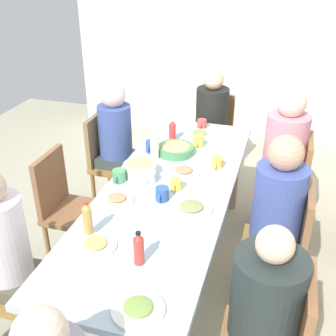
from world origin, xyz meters
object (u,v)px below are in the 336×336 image
at_px(cup_3, 151,146).
at_px(cup_7, 162,194).
at_px(person_4, 211,118).
at_px(plate_1, 184,171).
at_px(cup_2, 149,177).
at_px(cup_5, 119,176).
at_px(person_1, 263,307).
at_px(dining_table, 168,198).
at_px(chair_2, 65,203).
at_px(person_7, 276,209).
at_px(bottle_1, 172,131).
at_px(chair_4, 212,134).
at_px(person_6, 6,251).
at_px(bottle_2, 139,249).
at_px(cup_1, 217,163).
at_px(person_0, 117,137).
at_px(bowl_1, 176,149).
at_px(chair_5, 290,182).
at_px(cup_0, 199,141).
at_px(chair_7, 286,242).
at_px(cup_4, 176,184).
at_px(cup_6, 202,124).
at_px(bowl_0, 140,168).
at_px(plate_2, 96,245).
at_px(plate_3, 138,309).
at_px(plate_5, 117,199).
at_px(plate_4, 200,134).
at_px(person_5, 283,152).
at_px(bottle_0, 155,145).
at_px(plate_0, 192,208).
at_px(chair_0, 109,157).

relative_size(cup_3, cup_7, 0.95).
bearing_deg(person_4, plate_1, 2.21).
relative_size(cup_2, cup_5, 1.00).
bearing_deg(person_1, dining_table, -138.41).
relative_size(chair_2, cup_7, 7.45).
height_order(person_7, bottle_1, person_7).
bearing_deg(chair_4, dining_table, 0.00).
bearing_deg(person_6, bottle_2, 93.23).
relative_size(person_1, person_4, 0.98).
xyz_separation_m(chair_4, cup_1, (1.18, 0.25, 0.30)).
bearing_deg(person_0, cup_2, 36.17).
height_order(plate_1, bowl_1, bowl_1).
height_order(chair_5, cup_0, chair_5).
xyz_separation_m(chair_7, cup_4, (0.00, -0.73, 0.31)).
bearing_deg(cup_6, chair_2, -36.26).
xyz_separation_m(cup_1, bottle_2, (1.12, -0.18, 0.05)).
distance_m(chair_4, bowl_0, 1.49).
distance_m(plate_2, cup_1, 1.16).
bearing_deg(plate_3, person_7, 153.15).
height_order(plate_5, cup_0, cup_0).
relative_size(plate_1, plate_4, 1.01).
relative_size(person_5, bottle_2, 6.71).
xyz_separation_m(chair_2, plate_4, (-0.90, 0.80, 0.28)).
distance_m(person_4, bottle_1, 0.77).
bearing_deg(cup_5, plate_4, 158.82).
bearing_deg(chair_4, cup_2, -5.26).
relative_size(plate_2, cup_6, 1.93).
xyz_separation_m(plate_2, cup_7, (-0.54, 0.20, 0.03)).
bearing_deg(person_0, person_4, 134.37).
bearing_deg(plate_2, bottle_0, -178.66).
height_order(person_1, person_5, person_5).
relative_size(person_0, person_6, 1.01).
distance_m(person_1, plate_0, 0.77).
distance_m(cup_6, bottle_1, 0.37).
bearing_deg(plate_3, cup_1, 176.74).
distance_m(plate_0, bowl_1, 0.77).
xyz_separation_m(person_7, cup_6, (-1.06, -0.71, 0.07)).
bearing_deg(person_1, cup_1, -159.07).
height_order(plate_4, bowl_1, bowl_1).
xyz_separation_m(cup_0, bottle_0, (0.29, -0.27, 0.06)).
relative_size(person_4, bottle_0, 5.27).
xyz_separation_m(cup_2, bottle_1, (-0.71, -0.04, 0.04)).
xyz_separation_m(person_4, cup_7, (1.62, 0.01, 0.11)).
height_order(chair_0, person_6, person_6).
height_order(plate_0, cup_5, cup_5).
bearing_deg(chair_7, chair_0, -116.54).
distance_m(chair_0, chair_4, 1.11).
relative_size(person_1, person_5, 0.90).
distance_m(cup_3, bottle_2, 1.28).
distance_m(plate_0, plate_3, 0.84).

